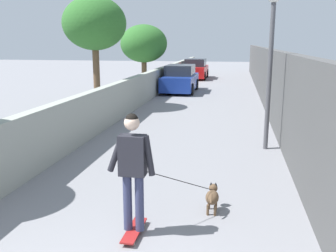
{
  "coord_description": "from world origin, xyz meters",
  "views": [
    {
      "loc": [
        -2.18,
        -1.45,
        2.81
      ],
      "look_at": [
        5.77,
        -0.01,
        1.0
      ],
      "focal_mm": 40.21,
      "sensor_mm": 36.0,
      "label": 1
    }
  ],
  "objects_px": {
    "tree_left_mid": "(94,24)",
    "dog": "(212,196)",
    "lamp_post": "(272,41)",
    "car_far": "(196,69)",
    "skateboard": "(134,230)",
    "person_skateboarder": "(133,163)",
    "car_near": "(180,79)",
    "tree_left_far": "(144,44)"
  },
  "relations": [
    {
      "from": "dog",
      "to": "car_far",
      "type": "distance_m",
      "value": 23.79
    },
    {
      "from": "tree_left_far",
      "to": "dog",
      "type": "distance_m",
      "value": 16.18
    },
    {
      "from": "car_near",
      "to": "car_far",
      "type": "xyz_separation_m",
      "value": [
        8.22,
        -0.0,
        0.0
      ]
    },
    {
      "from": "tree_left_far",
      "to": "dog",
      "type": "xyz_separation_m",
      "value": [
        -15.23,
        -4.89,
        -2.43
      ]
    },
    {
      "from": "lamp_post",
      "to": "car_far",
      "type": "height_order",
      "value": "lamp_post"
    },
    {
      "from": "dog",
      "to": "car_far",
      "type": "relative_size",
      "value": 0.31
    },
    {
      "from": "lamp_post",
      "to": "skateboard",
      "type": "relative_size",
      "value": 5.14
    },
    {
      "from": "tree_left_mid",
      "to": "car_near",
      "type": "height_order",
      "value": "tree_left_mid"
    },
    {
      "from": "skateboard",
      "to": "person_skateboarder",
      "type": "distance_m",
      "value": 1.05
    },
    {
      "from": "person_skateboarder",
      "to": "dog",
      "type": "height_order",
      "value": "person_skateboarder"
    },
    {
      "from": "person_skateboarder",
      "to": "lamp_post",
      "type": "bearing_deg",
      "value": -23.8
    },
    {
      "from": "person_skateboarder",
      "to": "car_near",
      "type": "relative_size",
      "value": 0.43
    },
    {
      "from": "tree_left_far",
      "to": "dog",
      "type": "height_order",
      "value": "tree_left_far"
    },
    {
      "from": "dog",
      "to": "tree_left_far",
      "type": "bearing_deg",
      "value": 17.81
    },
    {
      "from": "skateboard",
      "to": "car_near",
      "type": "bearing_deg",
      "value": 6.05
    },
    {
      "from": "lamp_post",
      "to": "car_near",
      "type": "height_order",
      "value": "lamp_post"
    },
    {
      "from": "tree_left_mid",
      "to": "dog",
      "type": "distance_m",
      "value": 11.23
    },
    {
      "from": "person_skateboarder",
      "to": "tree_left_far",
      "type": "bearing_deg",
      "value": 13.21
    },
    {
      "from": "tree_left_mid",
      "to": "dog",
      "type": "height_order",
      "value": "tree_left_mid"
    },
    {
      "from": "tree_left_mid",
      "to": "lamp_post",
      "type": "xyz_separation_m",
      "value": [
        -5.12,
        -6.66,
        -0.69
      ]
    },
    {
      "from": "dog",
      "to": "car_far",
      "type": "height_order",
      "value": "car_far"
    },
    {
      "from": "skateboard",
      "to": "car_far",
      "type": "xyz_separation_m",
      "value": [
        24.61,
        1.74,
        0.65
      ]
    },
    {
      "from": "tree_left_far",
      "to": "car_far",
      "type": "height_order",
      "value": "tree_left_far"
    },
    {
      "from": "lamp_post",
      "to": "tree_left_mid",
      "type": "bearing_deg",
      "value": 52.47
    },
    {
      "from": "tree_left_mid",
      "to": "person_skateboarder",
      "type": "relative_size",
      "value": 2.65
    },
    {
      "from": "car_near",
      "to": "car_far",
      "type": "bearing_deg",
      "value": -0.0
    },
    {
      "from": "car_near",
      "to": "tree_left_mid",
      "type": "bearing_deg",
      "value": 156.58
    },
    {
      "from": "car_far",
      "to": "tree_left_far",
      "type": "bearing_deg",
      "value": 166.11
    },
    {
      "from": "car_near",
      "to": "skateboard",
      "type": "bearing_deg",
      "value": -173.95
    },
    {
      "from": "car_near",
      "to": "car_far",
      "type": "relative_size",
      "value": 0.97
    },
    {
      "from": "lamp_post",
      "to": "dog",
      "type": "bearing_deg",
      "value": 164.15
    },
    {
      "from": "person_skateboarder",
      "to": "car_far",
      "type": "bearing_deg",
      "value": 4.04
    },
    {
      "from": "skateboard",
      "to": "person_skateboarder",
      "type": "xyz_separation_m",
      "value": [
        0.0,
        0.0,
        1.05
      ]
    },
    {
      "from": "tree_left_far",
      "to": "car_near",
      "type": "relative_size",
      "value": 0.93
    },
    {
      "from": "dog",
      "to": "tree_left_mid",
      "type": "bearing_deg",
      "value": 30.74
    },
    {
      "from": "person_skateboarder",
      "to": "car_far",
      "type": "height_order",
      "value": "person_skateboarder"
    },
    {
      "from": "dog",
      "to": "car_near",
      "type": "relative_size",
      "value": 0.32
    },
    {
      "from": "tree_left_mid",
      "to": "lamp_post",
      "type": "height_order",
      "value": "tree_left_mid"
    },
    {
      "from": "tree_left_mid",
      "to": "skateboard",
      "type": "relative_size",
      "value": 5.8
    },
    {
      "from": "skateboard",
      "to": "car_far",
      "type": "bearing_deg",
      "value": 4.04
    },
    {
      "from": "tree_left_far",
      "to": "car_near",
      "type": "xyz_separation_m",
      "value": [
        0.16,
        -2.07,
        -1.99
      ]
    },
    {
      "from": "lamp_post",
      "to": "car_far",
      "type": "relative_size",
      "value": 0.98
    }
  ]
}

